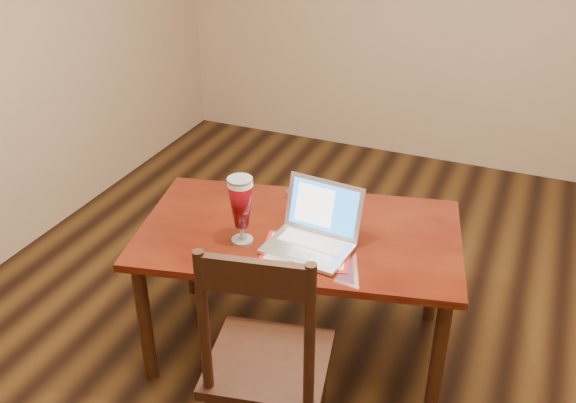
% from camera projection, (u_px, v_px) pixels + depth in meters
% --- Properties ---
extents(ground, '(5.00, 5.00, 0.00)m').
position_uv_depth(ground, '(356.00, 367.00, 3.13)').
color(ground, black).
rests_on(ground, ground).
extents(dining_table, '(1.60, 1.12, 1.00)m').
position_uv_depth(dining_table, '(297.00, 243.00, 2.96)').
color(dining_table, '#531A0B').
rests_on(dining_table, ground).
extents(dining_chair, '(0.54, 0.52, 1.08)m').
position_uv_depth(dining_chair, '(266.00, 363.00, 2.44)').
color(dining_chair, black).
rests_on(dining_chair, ground).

